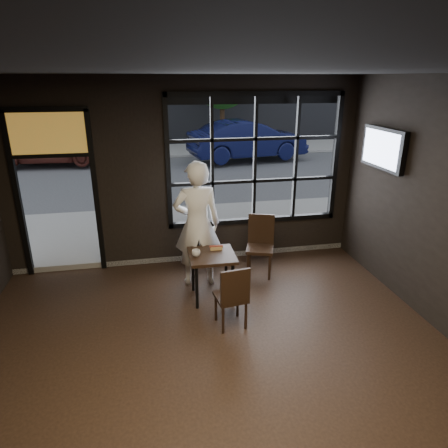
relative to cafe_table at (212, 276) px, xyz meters
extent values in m
cube|color=black|center=(-0.20, -2.13, -0.37)|extent=(6.00, 7.00, 0.02)
cube|color=black|center=(-0.20, -2.13, 2.85)|extent=(6.00, 7.00, 0.02)
cube|color=black|center=(1.00, 1.37, 1.44)|extent=(3.06, 0.12, 2.28)
cube|color=orange|center=(-2.30, 1.37, 1.99)|extent=(1.20, 0.06, 0.70)
cube|color=#545456|center=(-0.20, 21.87, -0.38)|extent=(60.00, 41.00, 0.04)
cube|color=black|center=(0.00, 0.00, 0.00)|extent=(0.68, 0.68, 0.73)
cube|color=black|center=(0.13, -0.75, 0.09)|extent=(0.44, 0.44, 0.90)
cube|color=black|center=(0.91, 0.60, 0.14)|extent=(0.56, 0.56, 1.01)
imported|color=white|center=(-0.14, 0.52, 0.64)|extent=(0.75, 0.50, 2.01)
imported|color=silver|center=(-0.23, -0.02, 0.41)|extent=(0.12, 0.12, 0.10)
cube|color=black|center=(2.73, 0.29, 1.76)|extent=(0.12, 1.07, 0.63)
imported|color=#0C0F35|center=(3.09, 10.00, 0.49)|extent=(4.78, 2.33, 1.51)
imported|color=#4F1E17|center=(-4.43, 10.58, 0.45)|extent=(4.31, 2.02, 1.43)
cylinder|color=#332114|center=(-3.59, 12.70, 0.75)|extent=(0.20, 0.20, 2.23)
sphere|color=#1E5619|center=(-3.59, 12.70, 2.58)|extent=(2.43, 2.43, 2.43)
cylinder|color=#332114|center=(2.63, 12.91, 0.80)|extent=(0.21, 0.21, 2.33)
sphere|color=#27571E|center=(2.63, 12.91, 2.70)|extent=(2.54, 2.54, 2.54)
camera|label=1|loc=(-0.85, -5.26, 2.79)|focal=32.00mm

